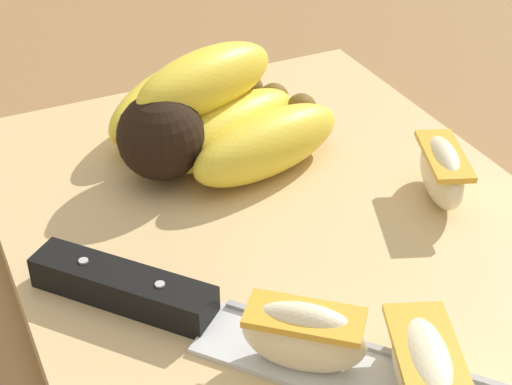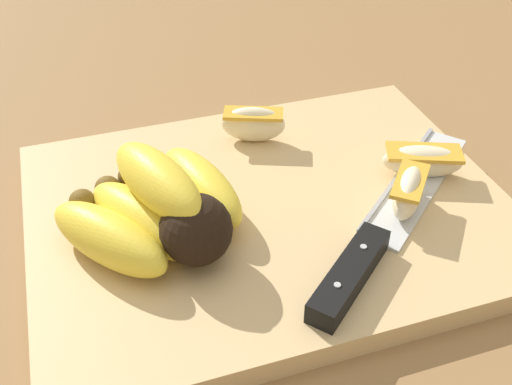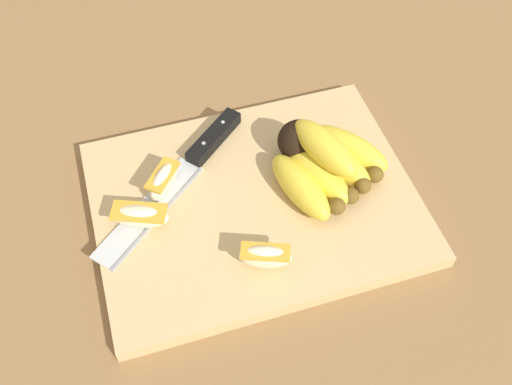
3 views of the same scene
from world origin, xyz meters
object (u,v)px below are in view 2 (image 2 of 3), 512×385
Objects in this scene: apple_wedge_middle at (253,123)px; banana_bunch at (162,208)px; apple_wedge_near at (423,160)px; apple_wedge_far at (408,192)px; chefs_knife at (375,238)px.

banana_bunch is at bearing 44.45° from apple_wedge_middle.
apple_wedge_far is (0.04, 0.04, 0.00)m from apple_wedge_near.
apple_wedge_near is (-0.08, -0.07, 0.01)m from chefs_knife.
apple_wedge_far is (-0.09, 0.14, 0.00)m from apple_wedge_middle.
banana_bunch reaches higher than apple_wedge_middle.
chefs_knife is 0.18m from apple_wedge_middle.
apple_wedge_far is at bearing 121.96° from apple_wedge_middle.
apple_wedge_middle is at bearing -75.44° from chefs_knife.
banana_bunch is 0.71× the size of chefs_knife.
banana_bunch is 0.24m from apple_wedge_near.
apple_wedge_far is at bearing 47.06° from apple_wedge_near.
apple_wedge_far is (-0.04, -0.03, 0.01)m from chefs_knife.
apple_wedge_far is at bearing -145.91° from chefs_knife.
chefs_knife is at bearing 104.56° from apple_wedge_middle.
apple_wedge_near is 0.06m from apple_wedge_far.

